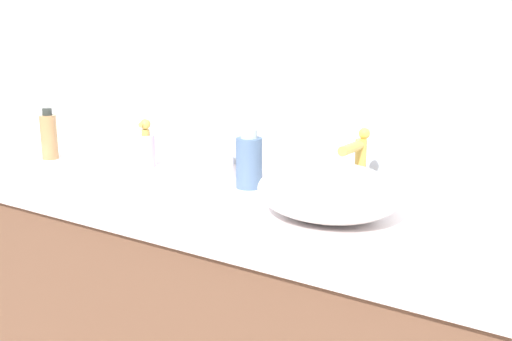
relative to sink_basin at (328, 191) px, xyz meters
name	(u,v)px	position (x,y,z in m)	size (l,w,h in m)	color
bathroom_wall_rear	(300,15)	(-0.29, 0.36, 0.38)	(6.00, 0.06, 2.60)	silver
vanity_counter	(200,334)	(-0.40, 0.03, -0.49)	(1.75, 0.58, 0.85)	brown
sink_basin	(328,191)	(0.00, 0.00, 0.00)	(0.33, 0.28, 0.13)	white
faucet	(358,160)	(0.00, 0.16, 0.04)	(0.03, 0.13, 0.18)	gold
soap_dispenser	(146,147)	(-0.69, 0.15, 0.00)	(0.05, 0.05, 0.14)	silver
lotion_bottle	(249,161)	(-0.29, 0.12, 0.01)	(0.07, 0.07, 0.16)	slate
perfume_bottle	(49,136)	(-1.02, 0.05, 0.01)	(0.05, 0.05, 0.16)	#B18350
tissue_box	(198,152)	(-0.46, 0.11, 0.01)	(0.16, 0.16, 0.18)	silver
candle_jar	(494,240)	(0.36, 0.00, -0.04)	(0.06, 0.06, 0.04)	beige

